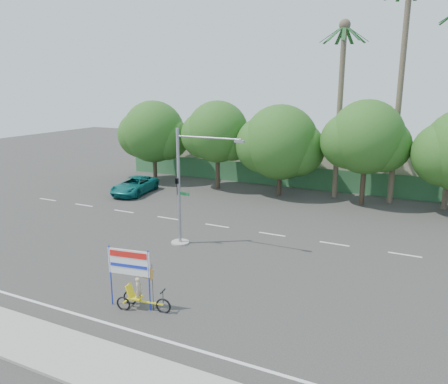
% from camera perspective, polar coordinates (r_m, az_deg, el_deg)
% --- Properties ---
extents(ground, '(120.00, 120.00, 0.00)m').
position_cam_1_polar(ground, '(22.61, -5.64, -10.84)').
color(ground, '#33302D').
rests_on(ground, ground).
extents(sidewalk_near, '(50.00, 2.40, 0.12)m').
position_cam_1_polar(sidewalk_near, '(17.47, -19.39, -19.42)').
color(sidewalk_near, gray).
rests_on(sidewalk_near, ground).
extents(fence, '(38.00, 0.08, 2.00)m').
position_cam_1_polar(fence, '(41.28, 10.11, 1.86)').
color(fence, '#336B3D').
rests_on(fence, ground).
extents(building_left, '(12.00, 8.00, 4.00)m').
position_cam_1_polar(building_left, '(48.76, 0.26, 5.10)').
color(building_left, '#C2B89A').
rests_on(building_left, ground).
extents(building_right, '(14.00, 8.00, 3.60)m').
position_cam_1_polar(building_right, '(44.17, 21.83, 2.92)').
color(building_right, '#C2B89A').
rests_on(building_right, ground).
extents(tree_far_left, '(7.14, 6.00, 7.96)m').
position_cam_1_polar(tree_far_left, '(43.58, -9.22, 7.54)').
color(tree_far_left, '#473828').
rests_on(tree_far_left, ground).
extents(tree_left, '(6.66, 5.60, 8.07)m').
position_cam_1_polar(tree_left, '(39.95, -0.91, 7.58)').
color(tree_left, '#473828').
rests_on(tree_left, ground).
extents(tree_center, '(7.62, 6.40, 7.85)m').
position_cam_1_polar(tree_center, '(37.71, 7.30, 6.19)').
color(tree_center, '#473828').
rests_on(tree_center, ground).
extents(tree_right, '(6.90, 5.80, 8.36)m').
position_cam_1_polar(tree_right, '(36.00, 18.01, 6.51)').
color(tree_right, '#473828').
rests_on(tree_right, ground).
extents(palm_tall, '(3.73, 3.79, 17.45)m').
position_cam_1_polar(palm_tall, '(37.04, 22.20, 14.48)').
color(palm_tall, '#70604C').
rests_on(palm_tall, ground).
extents(palm_short, '(3.73, 3.79, 14.45)m').
position_cam_1_polar(palm_short, '(37.66, 14.99, 12.54)').
color(palm_short, '#70604C').
rests_on(palm_short, ground).
extents(traffic_signal, '(4.72, 1.10, 7.00)m').
position_cam_1_polar(traffic_signal, '(25.92, -5.34, -0.73)').
color(traffic_signal, gray).
rests_on(traffic_signal, ground).
extents(trike_billboard, '(2.83, 0.86, 2.80)m').
position_cam_1_polar(trike_billboard, '(19.41, -11.46, -11.73)').
color(trike_billboard, black).
rests_on(trike_billboard, ground).
extents(pickup_truck, '(3.17, 5.63, 1.49)m').
position_cam_1_polar(pickup_truck, '(39.41, -11.61, 0.84)').
color(pickup_truck, '#0E6462').
rests_on(pickup_truck, ground).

